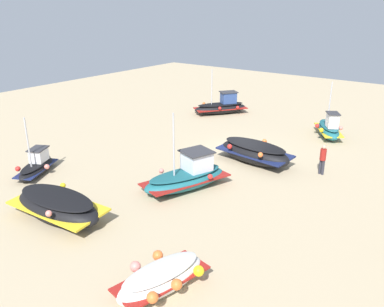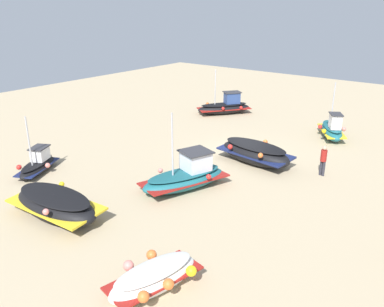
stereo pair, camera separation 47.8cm
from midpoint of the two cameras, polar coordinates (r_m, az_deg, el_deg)
name	(u,v)px [view 2 (the right image)]	position (r m, az deg, el deg)	size (l,w,h in m)	color
ground_plane	(243,155)	(24.11, 7.90, -0.18)	(57.33, 57.33, 0.00)	tan
fishing_boat_0	(255,153)	(22.74, 9.59, 0.11)	(2.34, 4.58, 1.22)	black
fishing_boat_1	(186,177)	(19.46, -0.18, -3.31)	(4.78, 3.15, 3.94)	#1E6670
fishing_boat_2	(332,130)	(28.42, 19.81, 3.23)	(3.62, 2.88, 3.66)	#1E6670
fishing_boat_3	(225,107)	(32.96, 5.14, 6.65)	(4.43, 3.80, 3.65)	black
fishing_boat_4	(154,277)	(13.13, -4.35, -17.25)	(3.38, 2.11, 0.86)	white
fishing_boat_5	(55,205)	(17.71, -18.21, -6.95)	(2.19, 4.61, 1.18)	black
fishing_boat_6	(38,164)	(22.72, -20.60, -1.46)	(3.14, 2.29, 3.23)	black
person_walking	(323,159)	(21.87, 18.86, -0.71)	(0.32, 0.32, 1.64)	#2D2D38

